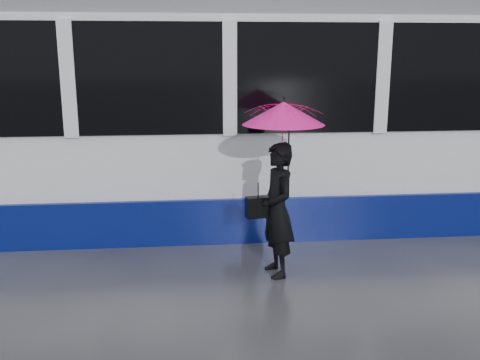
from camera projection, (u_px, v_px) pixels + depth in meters
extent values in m
plane|color=#2B2B30|center=(147.00, 285.00, 5.94)|extent=(90.00, 90.00, 0.00)
cube|color=#3F3D38|center=(156.00, 233.00, 7.67)|extent=(34.00, 0.07, 0.02)
cube|color=#3F3D38|center=(160.00, 205.00, 9.06)|extent=(34.00, 0.07, 0.02)
cube|color=white|center=(383.00, 118.00, 8.35)|extent=(24.00, 2.40, 2.95)
cube|color=navy|center=(378.00, 194.00, 8.63)|extent=(24.00, 2.56, 0.62)
cube|color=black|center=(386.00, 75.00, 8.20)|extent=(23.00, 2.48, 1.40)
cube|color=slate|center=(390.00, 8.00, 7.97)|extent=(23.60, 2.20, 0.35)
imported|color=black|center=(277.00, 210.00, 6.08)|extent=(0.48, 0.63, 1.55)
imported|color=#FA1586|center=(283.00, 135.00, 5.88)|extent=(1.00, 1.02, 0.78)
cone|color=#FA1586|center=(284.00, 113.00, 5.83)|extent=(1.08, 1.08, 0.25)
cylinder|color=black|center=(284.00, 100.00, 5.80)|extent=(0.01, 0.01, 0.06)
cylinder|color=black|center=(288.00, 161.00, 5.98)|extent=(0.02, 0.02, 0.68)
cube|color=black|center=(258.00, 207.00, 6.07)|extent=(0.30, 0.17, 0.24)
cylinder|color=black|center=(258.00, 189.00, 6.02)|extent=(0.01, 0.01, 0.18)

